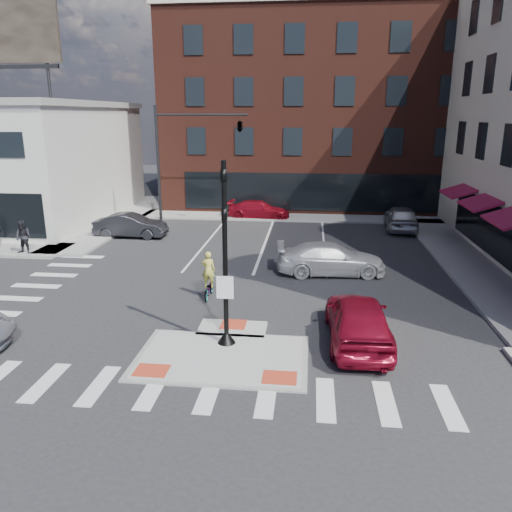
# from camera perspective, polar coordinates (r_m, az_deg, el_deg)

# --- Properties ---
(ground) EXTENTS (120.00, 120.00, 0.00)m
(ground) POSITION_cam_1_polar(r_m,az_deg,el_deg) (16.55, -3.61, -10.81)
(ground) COLOR #28282B
(ground) RESTS_ON ground
(refuge_island) EXTENTS (5.40, 4.65, 0.13)m
(refuge_island) POSITION_cam_1_polar(r_m,az_deg,el_deg) (16.30, -3.77, -11.06)
(refuge_island) COLOR gray
(refuge_island) RESTS_ON ground
(sidewalk_nw) EXTENTS (23.50, 20.50, 0.15)m
(sidewalk_nw) POSITION_cam_1_polar(r_m,az_deg,el_deg) (36.34, -26.15, 2.58)
(sidewalk_nw) COLOR gray
(sidewalk_nw) RESTS_ON ground
(sidewalk_e) EXTENTS (3.00, 24.00, 0.15)m
(sidewalk_e) POSITION_cam_1_polar(r_m,az_deg,el_deg) (26.90, 23.71, -1.35)
(sidewalk_e) COLOR gray
(sidewalk_e) RESTS_ON ground
(sidewalk_n) EXTENTS (26.00, 3.00, 0.15)m
(sidewalk_n) POSITION_cam_1_polar(r_m,az_deg,el_deg) (37.28, 6.76, 4.41)
(sidewalk_n) COLOR gray
(sidewalk_n) RESTS_ON ground
(building_n) EXTENTS (24.40, 18.40, 15.50)m
(building_n) POSITION_cam_1_polar(r_m,az_deg,el_deg) (46.54, 7.04, 16.24)
(building_n) COLOR #4C2018
(building_n) RESTS_ON ground
(building_far_left) EXTENTS (10.00, 12.00, 10.00)m
(building_far_left) POSITION_cam_1_polar(r_m,az_deg,el_deg) (66.92, 0.63, 13.81)
(building_far_left) COLOR slate
(building_far_left) RESTS_ON ground
(building_far_right) EXTENTS (12.00, 12.00, 12.00)m
(building_far_right) POSITION_cam_1_polar(r_m,az_deg,el_deg) (68.86, 11.99, 14.37)
(building_far_right) COLOR brown
(building_far_right) RESTS_ON ground
(signal_pole) EXTENTS (0.60, 0.60, 5.98)m
(signal_pole) POSITION_cam_1_polar(r_m,az_deg,el_deg) (16.00, -3.51, -2.61)
(signal_pole) COLOR black
(signal_pole) RESTS_ON refuge_island
(mast_arm_signal) EXTENTS (6.10, 2.24, 8.00)m
(mast_arm_signal) POSITION_cam_1_polar(r_m,az_deg,el_deg) (33.14, -4.45, 13.74)
(mast_arm_signal) COLOR black
(mast_arm_signal) RESTS_ON ground
(red_sedan) EXTENTS (2.12, 5.00, 1.69)m
(red_sedan) POSITION_cam_1_polar(r_m,az_deg,el_deg) (17.09, 11.61, -7.12)
(red_sedan) COLOR maroon
(red_sedan) RESTS_ON ground
(white_pickup) EXTENTS (5.33, 2.55, 1.50)m
(white_pickup) POSITION_cam_1_polar(r_m,az_deg,el_deg) (24.18, 8.57, -0.32)
(white_pickup) COLOR silver
(white_pickup) RESTS_ON ground
(bg_car_dark) EXTENTS (4.48, 1.56, 1.47)m
(bg_car_dark) POSITION_cam_1_polar(r_m,az_deg,el_deg) (32.16, -14.13, 3.40)
(bg_car_dark) COLOR #222226
(bg_car_dark) RESTS_ON ground
(bg_car_silver) EXTENTS (2.23, 4.94, 1.65)m
(bg_car_silver) POSITION_cam_1_polar(r_m,az_deg,el_deg) (34.52, 16.23, 4.23)
(bg_car_silver) COLOR silver
(bg_car_silver) RESTS_ON ground
(bg_car_red) EXTENTS (4.65, 2.14, 1.32)m
(bg_car_red) POSITION_cam_1_polar(r_m,az_deg,el_deg) (36.87, 0.33, 5.31)
(bg_car_red) COLOR maroon
(bg_car_red) RESTS_ON ground
(cyclist) EXTENTS (0.57, 1.55, 2.00)m
(cyclist) POSITION_cam_1_polar(r_m,az_deg,el_deg) (20.94, -5.44, -3.00)
(cyclist) COLOR #3F3F44
(cyclist) RESTS_ON ground
(pedestrian_a) EXTENTS (0.95, 0.78, 1.82)m
(pedestrian_a) POSITION_cam_1_polar(r_m,az_deg,el_deg) (29.64, -25.06, 1.97)
(pedestrian_a) COLOR black
(pedestrian_a) RESTS_ON sidewalk_nw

